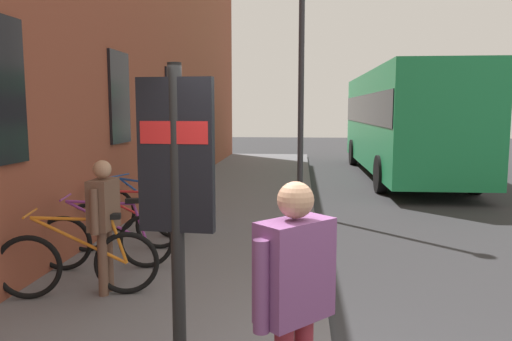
# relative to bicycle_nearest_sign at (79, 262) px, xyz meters

# --- Properties ---
(ground) EXTENTS (60.00, 60.00, 0.00)m
(ground) POSITION_rel_bicycle_nearest_sign_xyz_m (3.92, -3.73, -0.51)
(ground) COLOR #2D2D30
(sidewalk_pavement) EXTENTS (24.00, 3.50, 0.12)m
(sidewalk_pavement) POSITION_rel_bicycle_nearest_sign_xyz_m (5.92, -0.98, -0.45)
(sidewalk_pavement) COLOR slate
(sidewalk_pavement) RESTS_ON ground
(station_facade) EXTENTS (22.00, 0.65, 7.48)m
(station_facade) POSITION_rel_bicycle_nearest_sign_xyz_m (6.91, 1.07, 3.23)
(station_facade) COLOR brown
(station_facade) RESTS_ON ground
(bicycle_nearest_sign) EXTENTS (0.58, 1.74, 0.97)m
(bicycle_nearest_sign) POSITION_rel_bicycle_nearest_sign_xyz_m (0.00, 0.00, 0.00)
(bicycle_nearest_sign) COLOR black
(bicycle_nearest_sign) RESTS_ON sidewalk_pavement
(bicycle_far_end) EXTENTS (0.53, 1.75, 0.97)m
(bicycle_far_end) POSITION_rel_bicycle_nearest_sign_xyz_m (0.95, 0.07, 0.00)
(bicycle_far_end) COLOR black
(bicycle_far_end) RESTS_ON sidewalk_pavement
(bicycle_beside_lamp) EXTENTS (0.60, 1.73, 0.97)m
(bicycle_beside_lamp) POSITION_rel_bicycle_nearest_sign_xyz_m (1.83, 0.14, 0.00)
(bicycle_beside_lamp) COLOR black
(bicycle_beside_lamp) RESTS_ON sidewalk_pavement
(bicycle_leaning_wall) EXTENTS (0.72, 1.69, 0.97)m
(bicycle_leaning_wall) POSITION_rel_bicycle_nearest_sign_xyz_m (2.79, 0.16, 0.00)
(bicycle_leaning_wall) COLOR black
(bicycle_leaning_wall) RESTS_ON sidewalk_pavement
(transit_info_sign) EXTENTS (0.13, 0.55, 2.40)m
(transit_info_sign) POSITION_rel_bicycle_nearest_sign_xyz_m (-1.68, -1.55, 1.21)
(transit_info_sign) COLOR black
(transit_info_sign) RESTS_ON sidewalk_pavement
(city_bus) EXTENTS (10.51, 2.68, 3.35)m
(city_bus) POSITION_rel_bicycle_nearest_sign_xyz_m (11.41, -5.73, 1.41)
(city_bus) COLOR #1E8C4C
(city_bus) RESTS_ON ground
(pedestrian_by_facade) EXTENTS (0.58, 0.23, 1.52)m
(pedestrian_by_facade) POSITION_rel_bicycle_nearest_sign_xyz_m (0.13, -0.25, 0.54)
(pedestrian_by_facade) COLOR brown
(pedestrian_by_facade) RESTS_ON sidewalk_pavement
(pedestrian_crossing_street) EXTENTS (0.50, 0.50, 1.66)m
(pedestrian_crossing_street) POSITION_rel_bicycle_nearest_sign_xyz_m (-2.24, -2.41, 0.62)
(pedestrian_crossing_street) COLOR maroon
(pedestrian_crossing_street) RESTS_ON sidewalk_pavement
(pedestrian_near_bus) EXTENTS (0.60, 0.36, 1.63)m
(pedestrian_near_bus) POSITION_rel_bicycle_nearest_sign_xyz_m (3.19, -0.50, 0.60)
(pedestrian_near_bus) COLOR #334C8C
(pedestrian_near_bus) RESTS_ON sidewalk_pavement
(street_lamp) EXTENTS (0.28, 0.28, 5.64)m
(street_lamp) POSITION_rel_bicycle_nearest_sign_xyz_m (5.17, -2.43, 2.92)
(street_lamp) COLOR #333338
(street_lamp) RESTS_ON sidewalk_pavement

